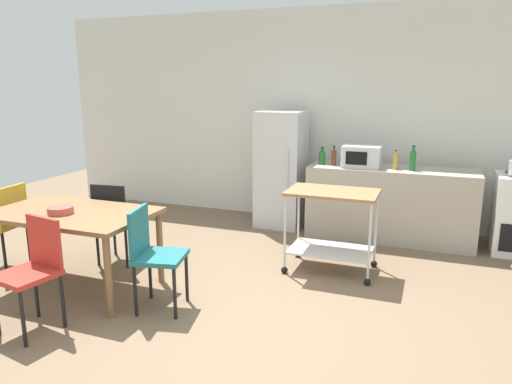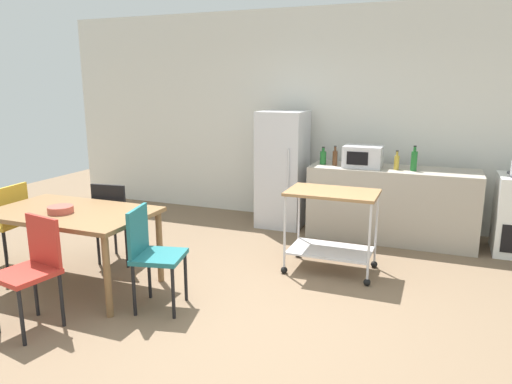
{
  "view_description": "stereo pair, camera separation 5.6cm",
  "coord_description": "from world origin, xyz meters",
  "px_view_note": "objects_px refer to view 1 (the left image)",
  "views": [
    {
      "loc": [
        1.36,
        -3.28,
        1.91
      ],
      "look_at": [
        -0.35,
        1.2,
        0.8
      ],
      "focal_mm": 33.11,
      "sensor_mm": 36.0,
      "label": 1
    },
    {
      "loc": [
        1.41,
        -3.26,
        1.91
      ],
      "look_at": [
        -0.35,
        1.2,
        0.8
      ],
      "focal_mm": 33.11,
      "sensor_mm": 36.0,
      "label": 2
    }
  ],
  "objects_px": {
    "chair_teal": "(153,251)",
    "microwave": "(362,156)",
    "chair_mustard": "(5,220)",
    "bottle_sparkling_water": "(334,157)",
    "fruit_bowl": "(60,210)",
    "refrigerator": "(281,169)",
    "dining_table": "(72,220)",
    "bottle_wine": "(413,160)",
    "chair_red": "(33,266)",
    "kitchen_cart": "(332,217)",
    "chair_black": "(115,217)",
    "bottle_sesame_oil": "(395,162)",
    "bottle_olive_oil": "(322,157)"
  },
  "relations": [
    {
      "from": "chair_black",
      "to": "bottle_sesame_oil",
      "type": "height_order",
      "value": "bottle_sesame_oil"
    },
    {
      "from": "refrigerator",
      "to": "fruit_bowl",
      "type": "bearing_deg",
      "value": -114.11
    },
    {
      "from": "chair_red",
      "to": "dining_table",
      "type": "bearing_deg",
      "value": 119.85
    },
    {
      "from": "microwave",
      "to": "bottle_sesame_oil",
      "type": "xyz_separation_m",
      "value": [
        0.4,
        -0.04,
        -0.04
      ]
    },
    {
      "from": "chair_teal",
      "to": "refrigerator",
      "type": "height_order",
      "value": "refrigerator"
    },
    {
      "from": "chair_black",
      "to": "chair_mustard",
      "type": "distance_m",
      "value": 1.11
    },
    {
      "from": "bottle_olive_oil",
      "to": "microwave",
      "type": "relative_size",
      "value": 0.48
    },
    {
      "from": "refrigerator",
      "to": "fruit_bowl",
      "type": "height_order",
      "value": "refrigerator"
    },
    {
      "from": "kitchen_cart",
      "to": "fruit_bowl",
      "type": "height_order",
      "value": "kitchen_cart"
    },
    {
      "from": "fruit_bowl",
      "to": "refrigerator",
      "type": "bearing_deg",
      "value": 65.89
    },
    {
      "from": "kitchen_cart",
      "to": "bottle_wine",
      "type": "bearing_deg",
      "value": 59.68
    },
    {
      "from": "kitchen_cart",
      "to": "dining_table",
      "type": "bearing_deg",
      "value": -149.8
    },
    {
      "from": "chair_mustard",
      "to": "fruit_bowl",
      "type": "bearing_deg",
      "value": 71.65
    },
    {
      "from": "chair_mustard",
      "to": "refrigerator",
      "type": "bearing_deg",
      "value": 133.86
    },
    {
      "from": "fruit_bowl",
      "to": "chair_red",
      "type": "bearing_deg",
      "value": -65.22
    },
    {
      "from": "microwave",
      "to": "fruit_bowl",
      "type": "bearing_deg",
      "value": -131.67
    },
    {
      "from": "bottle_olive_oil",
      "to": "bottle_wine",
      "type": "relative_size",
      "value": 0.75
    },
    {
      "from": "chair_black",
      "to": "fruit_bowl",
      "type": "bearing_deg",
      "value": 81.67
    },
    {
      "from": "dining_table",
      "to": "bottle_wine",
      "type": "distance_m",
      "value": 3.8
    },
    {
      "from": "bottle_sesame_oil",
      "to": "fruit_bowl",
      "type": "height_order",
      "value": "bottle_sesame_oil"
    },
    {
      "from": "chair_red",
      "to": "chair_teal",
      "type": "bearing_deg",
      "value": 52.68
    },
    {
      "from": "dining_table",
      "to": "bottle_olive_oil",
      "type": "bearing_deg",
      "value": 54.9
    },
    {
      "from": "kitchen_cart",
      "to": "microwave",
      "type": "height_order",
      "value": "microwave"
    },
    {
      "from": "kitchen_cart",
      "to": "fruit_bowl",
      "type": "relative_size",
      "value": 3.99
    },
    {
      "from": "chair_teal",
      "to": "microwave",
      "type": "height_order",
      "value": "microwave"
    },
    {
      "from": "kitchen_cart",
      "to": "chair_teal",
      "type": "bearing_deg",
      "value": -131.99
    },
    {
      "from": "kitchen_cart",
      "to": "bottle_sparkling_water",
      "type": "bearing_deg",
      "value": 101.41
    },
    {
      "from": "bottle_olive_oil",
      "to": "dining_table",
      "type": "bearing_deg",
      "value": -125.1
    },
    {
      "from": "chair_black",
      "to": "bottle_olive_oil",
      "type": "xyz_separation_m",
      "value": [
        1.79,
        1.88,
        0.47
      ]
    },
    {
      "from": "refrigerator",
      "to": "chair_mustard",
      "type": "bearing_deg",
      "value": -131.14
    },
    {
      "from": "chair_black",
      "to": "bottle_olive_oil",
      "type": "bearing_deg",
      "value": -140.41
    },
    {
      "from": "bottle_olive_oil",
      "to": "bottle_sparkling_water",
      "type": "height_order",
      "value": "bottle_sparkling_water"
    },
    {
      "from": "kitchen_cart",
      "to": "microwave",
      "type": "bearing_deg",
      "value": 85.52
    },
    {
      "from": "refrigerator",
      "to": "bottle_wine",
      "type": "distance_m",
      "value": 1.71
    },
    {
      "from": "chair_black",
      "to": "chair_mustard",
      "type": "height_order",
      "value": "same"
    },
    {
      "from": "kitchen_cart",
      "to": "bottle_olive_oil",
      "type": "distance_m",
      "value": 1.38
    },
    {
      "from": "chair_red",
      "to": "bottle_olive_oil",
      "type": "xyz_separation_m",
      "value": [
        1.51,
        3.26,
        0.47
      ]
    },
    {
      "from": "chair_teal",
      "to": "microwave",
      "type": "xyz_separation_m",
      "value": [
        1.34,
        2.61,
        0.51
      ]
    },
    {
      "from": "refrigerator",
      "to": "bottle_olive_oil",
      "type": "relative_size",
      "value": 6.98
    },
    {
      "from": "dining_table",
      "to": "bottle_wine",
      "type": "relative_size",
      "value": 5.05
    },
    {
      "from": "microwave",
      "to": "fruit_bowl",
      "type": "relative_size",
      "value": 2.02
    },
    {
      "from": "dining_table",
      "to": "bottle_olive_oil",
      "type": "xyz_separation_m",
      "value": [
        1.77,
        2.52,
        0.32
      ]
    },
    {
      "from": "chair_teal",
      "to": "bottle_sesame_oil",
      "type": "height_order",
      "value": "bottle_sesame_oil"
    },
    {
      "from": "chair_teal",
      "to": "chair_red",
      "type": "bearing_deg",
      "value": 120.12
    },
    {
      "from": "chair_teal",
      "to": "refrigerator",
      "type": "distance_m",
      "value": 2.78
    },
    {
      "from": "chair_mustard",
      "to": "bottle_sparkling_water",
      "type": "bearing_deg",
      "value": 123.74
    },
    {
      "from": "chair_mustard",
      "to": "fruit_bowl",
      "type": "distance_m",
      "value": 1.03
    },
    {
      "from": "chair_teal",
      "to": "kitchen_cart",
      "type": "distance_m",
      "value": 1.85
    },
    {
      "from": "bottle_olive_oil",
      "to": "bottle_wine",
      "type": "distance_m",
      "value": 1.1
    },
    {
      "from": "bottle_sparkling_water",
      "to": "dining_table",
      "type": "bearing_deg",
      "value": -127.84
    }
  ]
}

